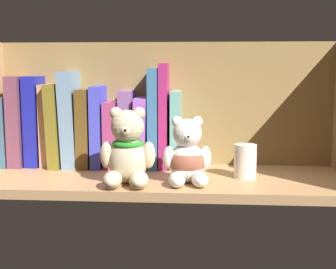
% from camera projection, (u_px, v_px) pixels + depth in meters
% --- Properties ---
extents(shelf_board, '(0.81, 0.28, 0.02)m').
position_uv_depth(shelf_board, '(160.00, 181.00, 1.05)').
color(shelf_board, tan).
rests_on(shelf_board, ground).
extents(shelf_back_panel, '(0.84, 0.01, 0.32)m').
position_uv_depth(shelf_back_panel, '(165.00, 108.00, 1.17)').
color(shelf_back_panel, olive).
rests_on(shelf_back_panel, ground).
extents(book_0, '(0.02, 0.13, 0.17)m').
position_uv_depth(book_0, '(11.00, 130.00, 1.17)').
color(book_0, '#345471').
rests_on(book_0, shelf_board).
extents(book_1, '(0.03, 0.13, 0.22)m').
position_uv_depth(book_1, '(22.00, 120.00, 1.17)').
color(book_1, '#67374E').
rests_on(book_1, shelf_board).
extents(book_2, '(0.03, 0.11, 0.22)m').
position_uv_depth(book_2, '(37.00, 121.00, 1.16)').
color(book_2, '#181D97').
rests_on(book_2, shelf_board).
extents(book_3, '(0.02, 0.11, 0.20)m').
position_uv_depth(book_3, '(49.00, 125.00, 1.16)').
color(book_3, tan).
rests_on(book_3, shelf_board).
extents(book_4, '(0.03, 0.15, 0.20)m').
position_uv_depth(book_4, '(59.00, 124.00, 1.16)').
color(book_4, brown).
rests_on(book_4, shelf_board).
extents(book_5, '(0.04, 0.13, 0.23)m').
position_uv_depth(book_5, '(73.00, 118.00, 1.16)').
color(book_5, '#6B8DAC').
rests_on(book_5, shelf_board).
extents(book_6, '(0.03, 0.13, 0.19)m').
position_uv_depth(book_6, '(88.00, 127.00, 1.16)').
color(book_6, brown).
rests_on(book_6, shelf_board).
extents(book_7, '(0.02, 0.14, 0.19)m').
position_uv_depth(book_7, '(100.00, 126.00, 1.15)').
color(book_7, '#3D43CC').
rests_on(book_7, shelf_board).
extents(book_8, '(0.03, 0.12, 0.16)m').
position_uv_depth(book_8, '(114.00, 133.00, 1.15)').
color(book_8, '#A83C70').
rests_on(book_8, shelf_board).
extents(book_9, '(0.03, 0.11, 0.18)m').
position_uv_depth(book_9, '(128.00, 128.00, 1.15)').
color(book_9, '#815596').
rests_on(book_9, shelf_board).
extents(book_10, '(0.03, 0.14, 0.17)m').
position_uv_depth(book_10, '(142.00, 132.00, 1.15)').
color(book_10, '#A358C6').
rests_on(book_10, shelf_board).
extents(book_11, '(0.02, 0.13, 0.24)m').
position_uv_depth(book_11, '(155.00, 118.00, 1.14)').
color(book_11, teal).
rests_on(book_11, shelf_board).
extents(book_12, '(0.02, 0.12, 0.25)m').
position_uv_depth(book_12, '(165.00, 115.00, 1.14)').
color(book_12, '#AA2364').
rests_on(book_12, shelf_board).
extents(book_13, '(0.02, 0.11, 0.18)m').
position_uv_depth(book_13, '(176.00, 129.00, 1.14)').
color(book_13, '#69AEA6').
rests_on(book_13, shelf_board).
extents(teddy_bear_larger, '(0.12, 0.12, 0.16)m').
position_uv_depth(teddy_bear_larger, '(127.00, 152.00, 0.97)').
color(teddy_bear_larger, beige).
rests_on(teddy_bear_larger, shelf_board).
extents(teddy_bear_smaller, '(0.10, 0.11, 0.14)m').
position_uv_depth(teddy_bear_smaller, '(187.00, 157.00, 0.98)').
color(teddy_bear_smaller, white).
rests_on(teddy_bear_smaller, shelf_board).
extents(pillar_candle, '(0.05, 0.05, 0.07)m').
position_uv_depth(pillar_candle, '(245.00, 162.00, 1.02)').
color(pillar_candle, silver).
rests_on(pillar_candle, shelf_board).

